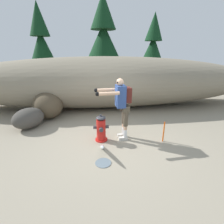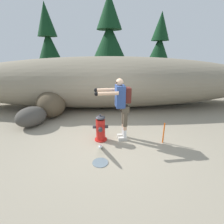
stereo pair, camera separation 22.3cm
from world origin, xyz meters
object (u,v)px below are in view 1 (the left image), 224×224
Objects in this scene: utility_worker at (121,102)px; boulder_mid at (48,105)px; boulder_large at (29,118)px; survey_stake at (164,132)px; fire_hydrant at (101,129)px.

utility_worker reaches higher than boulder_mid.
boulder_large is at bearing -24.30° from utility_worker.
utility_worker is 3.25m from boulder_mid.
utility_worker is at bearing 166.34° from survey_stake.
boulder_large is at bearing 161.71° from survey_stake.
survey_stake is at bearing -31.25° from boulder_mid.
boulder_mid reaches higher than boulder_large.
utility_worker is 1.64× the size of boulder_large.
boulder_large is 1.79× the size of survey_stake.
boulder_large reaches higher than survey_stake.
fire_hydrant is 0.45× the size of utility_worker.
boulder_mid is at bearing 134.22° from fire_hydrant.
fire_hydrant is at bearing -25.27° from boulder_large.
survey_stake is (1.75, -0.24, -0.07)m from fire_hydrant.
boulder_large is (-2.96, 1.08, -0.79)m from utility_worker.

